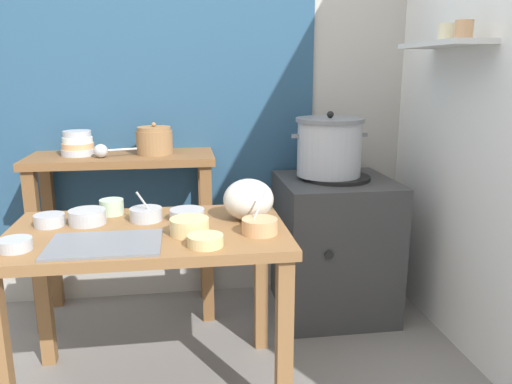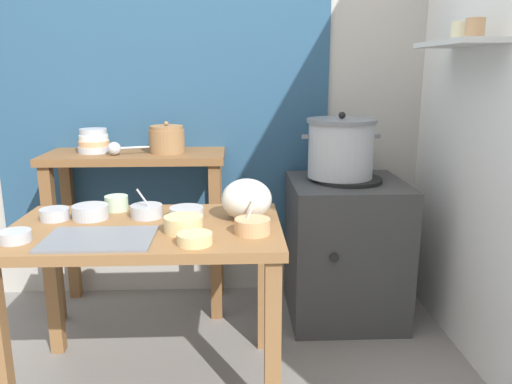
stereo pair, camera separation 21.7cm
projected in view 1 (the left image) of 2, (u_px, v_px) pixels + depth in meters
name	position (u px, v px, depth m)	size (l,w,h in m)	color
wall_back	(187.00, 76.00, 2.85)	(4.40, 0.12, 2.60)	#B2ADA3
wall_right	(496.00, 78.00, 2.18)	(0.30, 3.20, 2.60)	white
prep_table	(149.00, 256.00, 2.02)	(1.10, 0.66, 0.72)	olive
back_shelf_table	(124.00, 196.00, 2.69)	(0.96, 0.40, 0.90)	brown
stove_block	(334.00, 245.00, 2.80)	(0.60, 0.61, 0.78)	#383838
steamer_pot	(329.00, 147.00, 2.68)	(0.41, 0.36, 0.34)	#B7BABF
clay_pot	(154.00, 141.00, 2.65)	(0.19, 0.19, 0.17)	olive
bowl_stack_enamel	(78.00, 144.00, 2.62)	(0.17, 0.17, 0.13)	#B7BABF
ladle	(103.00, 151.00, 2.55)	(0.26, 0.10, 0.07)	#B7BABF
serving_tray	(105.00, 244.00, 1.81)	(0.40, 0.28, 0.01)	slate
plastic_bag	(249.00, 199.00, 2.10)	(0.21, 0.19, 0.17)	silver
prep_bowl_0	(187.00, 214.00, 2.11)	(0.15, 0.15, 0.05)	#B7BABF
prep_bowl_1	(87.00, 216.00, 2.06)	(0.15, 0.15, 0.06)	#B7BABF
prep_bowl_2	(146.00, 214.00, 2.10)	(0.13, 0.13, 0.13)	#B7BABF
prep_bowl_3	(189.00, 226.00, 1.93)	(0.15, 0.15, 0.06)	#E5C684
prep_bowl_4	(15.00, 244.00, 1.75)	(0.12, 0.12, 0.04)	#B7BABF
prep_bowl_5	(49.00, 220.00, 2.03)	(0.12, 0.12, 0.05)	#B7BABF
prep_bowl_6	(260.00, 225.00, 1.93)	(0.14, 0.14, 0.16)	tan
prep_bowl_7	(112.00, 206.00, 2.19)	(0.10, 0.10, 0.07)	#B7D1AD
prep_bowl_8	(205.00, 240.00, 1.80)	(0.13, 0.13, 0.04)	#E5C684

